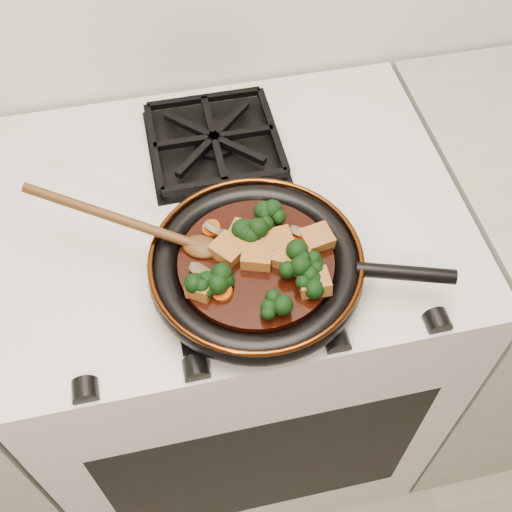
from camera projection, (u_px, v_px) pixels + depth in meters
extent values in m
cube|color=beige|center=(236.00, 338.00, 1.42)|extent=(0.76, 0.60, 0.90)
cylinder|color=black|center=(256.00, 271.00, 0.94)|extent=(0.28, 0.28, 0.01)
torus|color=black|center=(256.00, 267.00, 0.93)|extent=(0.31, 0.31, 0.04)
torus|color=#48200A|center=(256.00, 259.00, 0.91)|extent=(0.31, 0.31, 0.01)
cylinder|color=black|center=(406.00, 273.00, 0.90)|extent=(0.14, 0.06, 0.02)
cylinder|color=black|center=(256.00, 264.00, 0.92)|extent=(0.22, 0.22, 0.02)
cube|color=brown|center=(228.00, 250.00, 0.92)|extent=(0.06, 0.06, 0.02)
cube|color=brown|center=(291.00, 257.00, 0.91)|extent=(0.06, 0.06, 0.03)
cube|color=brown|center=(271.00, 253.00, 0.91)|extent=(0.05, 0.05, 0.02)
cube|color=brown|center=(201.00, 286.00, 0.88)|extent=(0.05, 0.05, 0.03)
cube|color=brown|center=(257.00, 256.00, 0.91)|extent=(0.05, 0.05, 0.03)
cube|color=brown|center=(244.00, 233.00, 0.93)|extent=(0.05, 0.05, 0.03)
cube|color=brown|center=(316.00, 239.00, 0.93)|extent=(0.05, 0.05, 0.03)
cube|color=brown|center=(314.00, 283.00, 0.88)|extent=(0.05, 0.04, 0.03)
cube|color=brown|center=(279.00, 242.00, 0.93)|extent=(0.04, 0.04, 0.02)
cylinder|color=#A63004|center=(222.00, 292.00, 0.88)|extent=(0.03, 0.03, 0.02)
cylinder|color=#A63004|center=(212.00, 228.00, 0.94)|extent=(0.03, 0.03, 0.02)
cylinder|color=#A63004|center=(274.00, 247.00, 0.92)|extent=(0.03, 0.03, 0.02)
cylinder|color=#A63004|center=(301.00, 239.00, 0.93)|extent=(0.03, 0.03, 0.01)
cylinder|color=brown|center=(215.00, 228.00, 0.94)|extent=(0.04, 0.04, 0.03)
cylinder|color=brown|center=(301.00, 232.00, 0.94)|extent=(0.05, 0.05, 0.03)
cylinder|color=brown|center=(201.00, 270.00, 0.90)|extent=(0.04, 0.04, 0.03)
ellipsoid|color=#492A0F|center=(202.00, 247.00, 0.92)|extent=(0.07, 0.06, 0.02)
cylinder|color=#492A0F|center=(113.00, 217.00, 0.92)|extent=(0.02, 0.02, 0.27)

